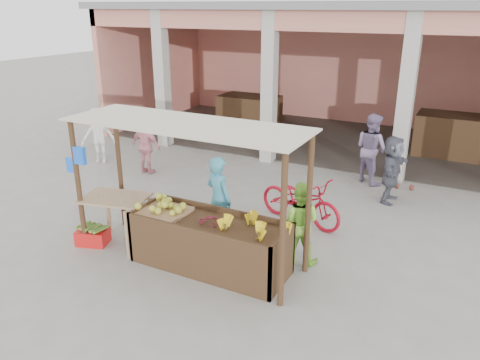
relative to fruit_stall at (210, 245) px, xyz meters
The scene contains 19 objects.
ground 0.64m from the fruit_stall, behind, with size 60.00×60.00×0.00m, color gray.
market_building 9.23m from the fruit_stall, 92.86° to the left, with size 14.40×6.40×4.20m.
fruit_stall is the anchor object (origin of this frame).
stall_awning 1.66m from the fruit_stall, behind, with size 4.09×1.35×2.39m.
banana_heap 0.91m from the fruit_stall, ahead, with size 0.99×0.54×0.18m, color yellow, non-canonical shape.
melon_tray 1.03m from the fruit_stall, behind, with size 0.81×0.71×0.21m.
berry_heap 0.48m from the fruit_stall, 24.02° to the right, with size 0.47×0.39×0.15m, color maroon.
side_table 1.95m from the fruit_stall, behind, with size 1.28×1.00×0.92m.
papaya_pile 2.01m from the fruit_stall, behind, with size 0.76×0.43×0.22m, color #428D2E, non-canonical shape.
red_crate 2.36m from the fruit_stall, behind, with size 0.54×0.39×0.28m, color red.
plantain_bundle 2.34m from the fruit_stall, behind, with size 0.43×0.30×0.09m, color olive, non-canonical shape.
produce_sacks 5.61m from the fruit_stall, 65.93° to the left, with size 0.72×0.45×0.55m.
vendor_blue 1.05m from the fruit_stall, 110.72° to the left, with size 0.65×0.48×1.75m, color #46A2BF.
vendor_green 1.54m from the fruit_stall, 35.55° to the left, with size 0.72×0.42×1.50m, color #8DD041.
motorcycle 2.40m from the fruit_stall, 72.63° to the left, with size 1.95×0.67×1.02m, color #A50D1E.
shopper_a 6.55m from the fruit_stall, 148.65° to the left, with size 1.05×0.52×1.63m, color silver.
shopper_b 5.04m from the fruit_stall, 139.76° to the left, with size 0.92×0.49×1.56m, color pink.
shopper_d 4.73m from the fruit_stall, 63.65° to the left, with size 1.46×0.60×1.58m, color #515360.
shopper_f 5.47m from the fruit_stall, 75.13° to the left, with size 0.92×0.53×1.88m, color gray.
Camera 1 is at (4.08, -5.82, 4.10)m, focal length 35.00 mm.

